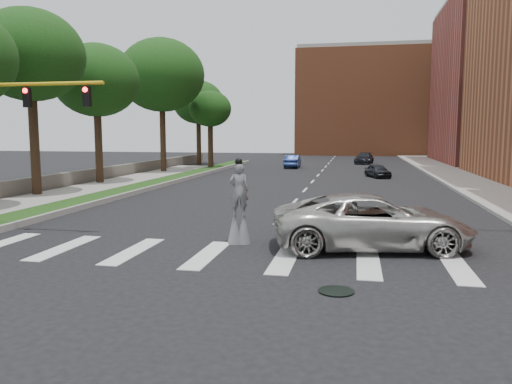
% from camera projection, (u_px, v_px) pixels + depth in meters
% --- Properties ---
extents(ground_plane, '(160.00, 160.00, 0.00)m').
position_uv_depth(ground_plane, '(238.00, 265.00, 15.03)').
color(ground_plane, black).
rests_on(ground_plane, ground).
extents(grass_median, '(2.00, 60.00, 0.25)m').
position_uv_depth(grass_median, '(149.00, 185.00, 36.73)').
color(grass_median, '#193C11').
rests_on(grass_median, ground).
extents(median_curb, '(0.20, 60.00, 0.28)m').
position_uv_depth(median_curb, '(163.00, 185.00, 36.53)').
color(median_curb, gray).
rests_on(median_curb, ground).
extents(sidewalk_left, '(4.00, 60.00, 0.18)m').
position_uv_depth(sidewalk_left, '(25.00, 203.00, 27.59)').
color(sidewalk_left, gray).
rests_on(sidewalk_left, ground).
extents(sidewalk_right, '(5.00, 90.00, 0.18)m').
position_uv_depth(sidewalk_right, '(480.00, 185.00, 36.92)').
color(sidewalk_right, gray).
rests_on(sidewalk_right, ground).
extents(stone_wall, '(0.50, 56.00, 1.10)m').
position_uv_depth(stone_wall, '(95.00, 175.00, 39.70)').
color(stone_wall, '#5B564E').
rests_on(stone_wall, ground).
extents(manhole, '(0.90, 0.90, 0.04)m').
position_uv_depth(manhole, '(336.00, 291.00, 12.50)').
color(manhole, black).
rests_on(manhole, ground).
extents(building_far, '(16.00, 22.00, 20.00)m').
position_uv_depth(building_far, '(510.00, 83.00, 62.11)').
color(building_far, '#9A4239').
rests_on(building_far, ground).
extents(building_backdrop, '(26.00, 14.00, 18.00)m').
position_uv_depth(building_backdrop, '(372.00, 104.00, 88.71)').
color(building_backdrop, '#A15532').
rests_on(building_backdrop, ground).
extents(traffic_signal, '(5.30, 0.23, 6.20)m').
position_uv_depth(traffic_signal, '(11.00, 128.00, 19.37)').
color(traffic_signal, black).
rests_on(traffic_signal, ground).
extents(stilt_performer, '(0.83, 0.61, 3.08)m').
position_uv_depth(stilt_performer, '(239.00, 209.00, 17.77)').
color(stilt_performer, black).
rests_on(stilt_performer, ground).
extents(suv_crossing, '(7.23, 4.33, 1.88)m').
position_uv_depth(suv_crossing, '(372.00, 221.00, 17.08)').
color(suv_crossing, '#B2AFA8').
rests_on(suv_crossing, ground).
extents(car_near, '(2.52, 3.76, 1.19)m').
position_uv_depth(car_near, '(378.00, 171.00, 43.90)').
color(car_near, black).
rests_on(car_near, ground).
extents(car_mid, '(1.60, 4.40, 1.44)m').
position_uv_depth(car_mid, '(293.00, 161.00, 55.80)').
color(car_mid, navy).
rests_on(car_mid, ground).
extents(car_far, '(2.69, 5.03, 1.39)m').
position_uv_depth(car_far, '(364.00, 158.00, 62.90)').
color(car_far, black).
rests_on(car_far, ground).
extents(tree_2, '(6.46, 6.46, 11.32)m').
position_uv_depth(tree_2, '(30.00, 56.00, 29.80)').
color(tree_2, black).
rests_on(tree_2, ground).
extents(tree_3, '(6.37, 6.37, 10.54)m').
position_uv_depth(tree_3, '(96.00, 81.00, 37.17)').
color(tree_3, black).
rests_on(tree_3, ground).
extents(tree_4, '(8.23, 8.23, 12.92)m').
position_uv_depth(tree_4, '(162.00, 75.00, 47.82)').
color(tree_4, black).
rests_on(tree_4, ground).
extents(tree_5, '(6.11, 6.11, 10.16)m').
position_uv_depth(tree_5, '(198.00, 103.00, 60.08)').
color(tree_5, black).
rests_on(tree_5, ground).
extents(tree_6, '(4.48, 4.48, 8.34)m').
position_uv_depth(tree_6, '(210.00, 109.00, 52.75)').
color(tree_6, black).
rests_on(tree_6, ground).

